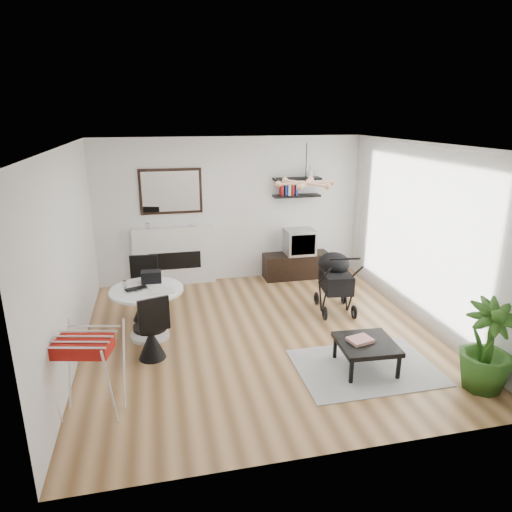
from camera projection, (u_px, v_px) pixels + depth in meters
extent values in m
plane|color=brown|center=(262.00, 335.00, 6.64)|extent=(5.00, 5.00, 0.00)
plane|color=white|center=(262.00, 145.00, 5.83)|extent=(5.00, 5.00, 0.00)
plane|color=white|center=(231.00, 210.00, 8.56)|extent=(5.00, 0.00, 5.00)
plane|color=white|center=(68.00, 259.00, 5.72)|extent=(0.00, 5.00, 5.00)
plane|color=white|center=(426.00, 236.00, 6.76)|extent=(0.00, 5.00, 5.00)
cube|color=white|center=(412.00, 233.00, 6.92)|extent=(0.04, 3.60, 2.60)
cube|color=white|center=(175.00, 256.00, 8.50)|extent=(1.50, 0.15, 1.10)
cube|color=black|center=(175.00, 260.00, 8.47)|extent=(0.95, 0.06, 0.32)
cube|color=black|center=(171.00, 191.00, 8.20)|extent=(1.12, 0.03, 0.82)
cube|color=white|center=(171.00, 191.00, 8.18)|extent=(1.02, 0.01, 0.72)
cube|color=black|center=(297.00, 196.00, 8.63)|extent=(0.90, 0.25, 0.04)
cube|color=black|center=(297.00, 179.00, 8.53)|extent=(0.90, 0.25, 0.04)
cube|color=black|center=(296.00, 265.00, 8.94)|extent=(1.28, 0.45, 0.48)
cube|color=#ABABAD|center=(300.00, 242.00, 8.80)|extent=(0.56, 0.48, 0.48)
cube|color=black|center=(303.00, 245.00, 8.58)|extent=(0.47, 0.01, 0.39)
cylinder|color=white|center=(150.00, 335.00, 6.59)|extent=(0.55, 0.55, 0.06)
cylinder|color=white|center=(148.00, 313.00, 6.48)|extent=(0.14, 0.14, 0.65)
cylinder|color=white|center=(147.00, 290.00, 6.38)|extent=(1.02, 1.02, 0.04)
imported|color=black|center=(137.00, 290.00, 6.31)|extent=(0.36, 0.29, 0.02)
cube|color=black|center=(151.00, 277.00, 6.59)|extent=(0.29, 0.18, 0.17)
cube|color=white|center=(162.00, 290.00, 6.30)|extent=(0.35, 0.30, 0.01)
cylinder|color=white|center=(125.00, 284.00, 6.43)|extent=(0.06, 0.06, 0.09)
cylinder|color=black|center=(144.00, 290.00, 7.04)|extent=(0.47, 0.47, 0.05)
cone|color=black|center=(145.00, 306.00, 7.11)|extent=(0.38, 0.38, 0.45)
cube|color=black|center=(144.00, 270.00, 7.16)|extent=(0.43, 0.09, 0.48)
cylinder|color=black|center=(150.00, 327.00, 5.91)|extent=(0.44, 0.44, 0.05)
cone|color=black|center=(152.00, 343.00, 5.98)|extent=(0.36, 0.36, 0.42)
cube|color=black|center=(154.00, 315.00, 5.67)|extent=(0.39, 0.16, 0.45)
cube|color=#9A1C0E|center=(85.00, 344.00, 4.63)|extent=(0.61, 0.44, 0.15)
cube|color=black|center=(336.00, 281.00, 7.33)|extent=(0.51, 0.69, 0.30)
ellipsoid|color=black|center=(334.00, 263.00, 7.44)|extent=(0.51, 0.51, 0.36)
cylinder|color=black|center=(345.00, 259.00, 6.79)|extent=(0.47, 0.09, 0.03)
torus|color=black|center=(317.00, 298.00, 7.72)|extent=(0.08, 0.23, 0.22)
torus|color=black|center=(344.00, 297.00, 7.76)|extent=(0.08, 0.23, 0.22)
torus|color=black|center=(325.00, 313.00, 7.15)|extent=(0.08, 0.23, 0.22)
torus|color=black|center=(354.00, 312.00, 7.19)|extent=(0.08, 0.23, 0.22)
cube|color=#A8A8A8|center=(365.00, 367.00, 5.80)|extent=(1.74, 1.26, 0.01)
cube|color=black|center=(366.00, 344.00, 5.69)|extent=(0.74, 0.74, 0.06)
cube|color=black|center=(351.00, 372.00, 5.41)|extent=(0.04, 0.04, 0.30)
cube|color=black|center=(398.00, 367.00, 5.51)|extent=(0.04, 0.04, 0.30)
cube|color=black|center=(335.00, 347.00, 5.98)|extent=(0.04, 0.04, 0.30)
cube|color=black|center=(378.00, 344.00, 6.07)|extent=(0.04, 0.04, 0.30)
cube|color=#C83F32|center=(360.00, 340.00, 5.69)|extent=(0.34, 0.29, 0.04)
imported|color=#295618|center=(487.00, 346.00, 5.22)|extent=(0.66, 0.66, 1.09)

